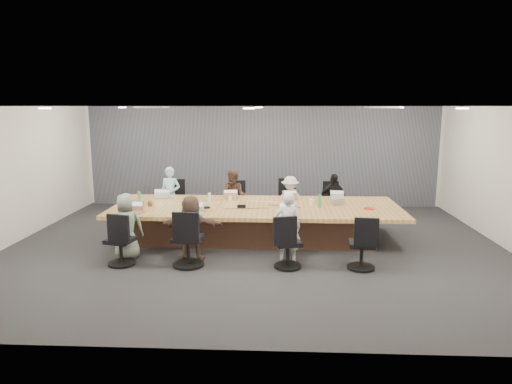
{
  "coord_description": "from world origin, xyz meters",
  "views": [
    {
      "loc": [
        0.44,
        -8.87,
        2.81
      ],
      "look_at": [
        0.0,
        0.4,
        1.05
      ],
      "focal_mm": 32.0,
      "sensor_mm": 36.0,
      "label": 1
    }
  ],
  "objects_px": {
    "conference_table": "(256,221)",
    "snack_packet": "(369,208)",
    "person_5": "(191,228)",
    "laptop_6": "(287,214)",
    "person_2": "(290,200)",
    "laptop_2": "(291,198)",
    "person_1": "(234,197)",
    "bottle_green_left": "(139,197)",
    "laptop_3": "(336,198)",
    "person_6": "(288,227)",
    "bottle_clear": "(209,198)",
    "stapler": "(241,206)",
    "bottle_green_right": "(320,201)",
    "chair_1": "(236,205)",
    "chair_4": "(121,244)",
    "person_0": "(170,195)",
    "laptop_1": "(232,197)",
    "chair_2": "(290,204)",
    "canvas_bag": "(337,202)",
    "chair_5": "(188,243)",
    "person_3": "(333,199)",
    "laptop_4": "(135,213)",
    "chair_6": "(288,247)",
    "laptop_5": "(196,213)",
    "chair_0": "(174,204)",
    "chair_7": "(362,248)",
    "person_4": "(126,226)",
    "mug_brown": "(150,204)",
    "chair_3": "(331,206)",
    "laptop_0": "(165,197)"
  },
  "relations": [
    {
      "from": "person_3",
      "to": "bottle_green_right",
      "type": "distance_m",
      "value": 1.55
    },
    {
      "from": "person_1",
      "to": "laptop_6",
      "type": "relative_size",
      "value": 4.14
    },
    {
      "from": "person_1",
      "to": "mug_brown",
      "type": "xyz_separation_m",
      "value": [
        -1.63,
        -1.52,
        0.15
      ]
    },
    {
      "from": "person_0",
      "to": "laptop_2",
      "type": "relative_size",
      "value": 4.4
    },
    {
      "from": "chair_0",
      "to": "chair_5",
      "type": "height_order",
      "value": "chair_5"
    },
    {
      "from": "canvas_bag",
      "to": "snack_packet",
      "type": "bearing_deg",
      "value": -33.86
    },
    {
      "from": "laptop_5",
      "to": "mug_brown",
      "type": "bearing_deg",
      "value": 156.57
    },
    {
      "from": "chair_6",
      "to": "laptop_4",
      "type": "height_order",
      "value": "same"
    },
    {
      "from": "laptop_3",
      "to": "laptop_5",
      "type": "distance_m",
      "value": 3.31
    },
    {
      "from": "laptop_4",
      "to": "laptop_6",
      "type": "xyz_separation_m",
      "value": [
        2.97,
        0.0,
        0.0
      ]
    },
    {
      "from": "bottle_clear",
      "to": "conference_table",
      "type": "bearing_deg",
      "value": -13.12
    },
    {
      "from": "person_1",
      "to": "laptop_4",
      "type": "relative_size",
      "value": 4.25
    },
    {
      "from": "chair_7",
      "to": "bottle_green_left",
      "type": "bearing_deg",
      "value": 162.58
    },
    {
      "from": "person_3",
      "to": "laptop_5",
      "type": "xyz_separation_m",
      "value": [
        -2.89,
        -2.15,
        0.13
      ]
    },
    {
      "from": "person_5",
      "to": "stapler",
      "type": "bearing_deg",
      "value": -127.98
    },
    {
      "from": "bottle_clear",
      "to": "laptop_4",
      "type": "bearing_deg",
      "value": -141.61
    },
    {
      "from": "conference_table",
      "to": "snack_packet",
      "type": "bearing_deg",
      "value": -6.38
    },
    {
      "from": "person_6",
      "to": "stapler",
      "type": "height_order",
      "value": "person_6"
    },
    {
      "from": "chair_3",
      "to": "laptop_2",
      "type": "distance_m",
      "value": 1.41
    },
    {
      "from": "chair_1",
      "to": "bottle_clear",
      "type": "distance_m",
      "value": 1.6
    },
    {
      "from": "laptop_2",
      "to": "person_4",
      "type": "bearing_deg",
      "value": 20.91
    },
    {
      "from": "laptop_3",
      "to": "canvas_bag",
      "type": "bearing_deg",
      "value": 87.11
    },
    {
      "from": "chair_7",
      "to": "laptop_1",
      "type": "height_order",
      "value": "laptop_1"
    },
    {
      "from": "person_5",
      "to": "person_2",
      "type": "bearing_deg",
      "value": -126.15
    },
    {
      "from": "chair_4",
      "to": "person_3",
      "type": "xyz_separation_m",
      "value": [
        4.11,
        3.05,
        0.23
      ]
    },
    {
      "from": "laptop_3",
      "to": "person_6",
      "type": "distance_m",
      "value": 2.43
    },
    {
      "from": "chair_2",
      "to": "person_4",
      "type": "distance_m",
      "value": 4.35
    },
    {
      "from": "laptop_3",
      "to": "laptop_6",
      "type": "height_order",
      "value": "same"
    },
    {
      "from": "laptop_3",
      "to": "person_5",
      "type": "bearing_deg",
      "value": 38.6
    },
    {
      "from": "bottle_green_right",
      "to": "snack_packet",
      "type": "height_order",
      "value": "bottle_green_right"
    },
    {
      "from": "laptop_4",
      "to": "chair_5",
      "type": "bearing_deg",
      "value": -28.68
    },
    {
      "from": "conference_table",
      "to": "laptop_5",
      "type": "distance_m",
      "value": 1.43
    },
    {
      "from": "chair_4",
      "to": "chair_5",
      "type": "relative_size",
      "value": 0.89
    },
    {
      "from": "laptop_2",
      "to": "person_4",
      "type": "relative_size",
      "value": 0.25
    },
    {
      "from": "laptop_4",
      "to": "laptop_0",
      "type": "bearing_deg",
      "value": 91.16
    },
    {
      "from": "bottle_clear",
      "to": "stapler",
      "type": "distance_m",
      "value": 0.87
    },
    {
      "from": "chair_4",
      "to": "person_0",
      "type": "xyz_separation_m",
      "value": [
        0.19,
        3.05,
        0.3
      ]
    },
    {
      "from": "person_0",
      "to": "bottle_green_left",
      "type": "height_order",
      "value": "person_0"
    },
    {
      "from": "laptop_1",
      "to": "chair_2",
      "type": "bearing_deg",
      "value": -152.77
    },
    {
      "from": "laptop_2",
      "to": "person_5",
      "type": "xyz_separation_m",
      "value": [
        -1.88,
        -2.15,
        -0.14
      ]
    },
    {
      "from": "chair_4",
      "to": "laptop_6",
      "type": "height_order",
      "value": "chair_4"
    },
    {
      "from": "laptop_1",
      "to": "person_4",
      "type": "bearing_deg",
      "value": 44.39
    },
    {
      "from": "chair_2",
      "to": "person_5",
      "type": "height_order",
      "value": "person_5"
    },
    {
      "from": "person_1",
      "to": "bottle_green_left",
      "type": "bearing_deg",
      "value": -144.14
    },
    {
      "from": "chair_2",
      "to": "laptop_2",
      "type": "bearing_deg",
      "value": 107.14
    },
    {
      "from": "chair_5",
      "to": "laptop_2",
      "type": "relative_size",
      "value": 2.77
    },
    {
      "from": "person_5",
      "to": "laptop_6",
      "type": "bearing_deg",
      "value": -163.98
    },
    {
      "from": "person_2",
      "to": "laptop_2",
      "type": "bearing_deg",
      "value": -80.94
    },
    {
      "from": "person_5",
      "to": "snack_packet",
      "type": "xyz_separation_m",
      "value": [
        3.43,
        1.09,
        0.15
      ]
    },
    {
      "from": "bottle_clear",
      "to": "snack_packet",
      "type": "distance_m",
      "value": 3.37
    }
  ]
}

